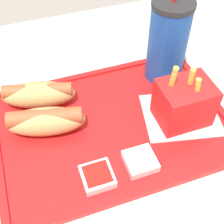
# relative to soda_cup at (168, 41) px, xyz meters

# --- Properties ---
(dining_table) EXTENTS (1.29, 0.82, 0.71)m
(dining_table) POSITION_rel_soda_cup_xyz_m (-0.10, -0.11, -0.45)
(dining_table) COLOR beige
(dining_table) RESTS_ON ground_plane
(food_tray) EXTENTS (0.40, 0.28, 0.01)m
(food_tray) POSITION_rel_soda_cup_xyz_m (-0.14, -0.09, -0.08)
(food_tray) COLOR red
(food_tray) RESTS_ON dining_table
(paper_napkin) EXTENTS (0.15, 0.14, 0.00)m
(paper_napkin) POSITION_rel_soda_cup_xyz_m (-0.02, -0.11, -0.08)
(paper_napkin) COLOR white
(paper_napkin) RESTS_ON food_tray
(soda_cup) EXTENTS (0.07, 0.07, 0.19)m
(soda_cup) POSITION_rel_soda_cup_xyz_m (0.00, 0.00, 0.00)
(soda_cup) COLOR #194CA5
(soda_cup) RESTS_ON food_tray
(hot_dog_far) EXTENTS (0.14, 0.08, 0.05)m
(hot_dog_far) POSITION_rel_soda_cup_xyz_m (-0.25, 0.00, -0.05)
(hot_dog_far) COLOR tan
(hot_dog_far) RESTS_ON food_tray
(hot_dog_near) EXTENTS (0.14, 0.08, 0.05)m
(hot_dog_near) POSITION_rel_soda_cup_xyz_m (-0.25, -0.07, -0.05)
(hot_dog_near) COLOR tan
(hot_dog_near) RESTS_ON food_tray
(fries_carton) EXTENTS (0.09, 0.07, 0.11)m
(fries_carton) POSITION_rel_soda_cup_xyz_m (-0.02, -0.12, -0.04)
(fries_carton) COLOR red
(fries_carton) RESTS_ON food_tray
(sauce_cup_mayo) EXTENTS (0.05, 0.05, 0.02)m
(sauce_cup_mayo) POSITION_rel_soda_cup_xyz_m (-0.12, -0.18, -0.07)
(sauce_cup_mayo) COLOR silver
(sauce_cup_mayo) RESTS_ON food_tray
(sauce_cup_ketchup) EXTENTS (0.05, 0.05, 0.02)m
(sauce_cup_ketchup) POSITION_rel_soda_cup_xyz_m (-0.19, -0.18, -0.07)
(sauce_cup_ketchup) COLOR silver
(sauce_cup_ketchup) RESTS_ON food_tray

